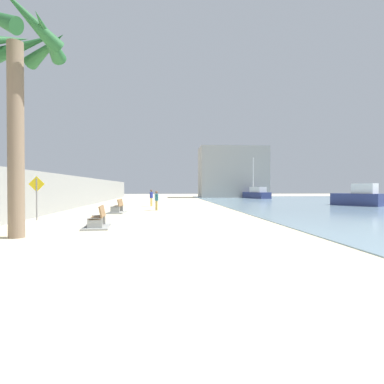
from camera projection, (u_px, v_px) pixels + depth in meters
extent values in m
plane|color=beige|center=(159.00, 207.00, 28.28)|extent=(120.00, 120.00, 0.00)
cube|color=gray|center=(73.00, 192.00, 27.61)|extent=(0.80, 64.00, 2.77)
cylinder|color=#7A6651|center=(16.00, 140.00, 11.12)|extent=(0.55, 0.55, 6.89)
cone|color=#235B2D|center=(48.00, 37.00, 11.16)|extent=(0.58, 2.41, 1.18)
cone|color=#235B2D|center=(46.00, 49.00, 12.01)|extent=(2.20, 1.99, 1.05)
cone|color=#235B2D|center=(26.00, 45.00, 12.13)|extent=(2.40, 0.71, 1.45)
cone|color=#235B2D|center=(0.00, 40.00, 11.68)|extent=(1.94, 2.20, 1.42)
cone|color=#235B2D|center=(31.00, 19.00, 10.50)|extent=(1.88, 2.15, 1.66)
cube|color=gray|center=(95.00, 224.00, 13.24)|extent=(0.62, 0.25, 0.50)
cube|color=gray|center=(99.00, 221.00, 14.62)|extent=(0.62, 0.25, 0.50)
cube|color=olive|center=(97.00, 218.00, 13.93)|extent=(0.64, 1.64, 0.06)
cube|color=olive|center=(102.00, 211.00, 13.96)|extent=(0.31, 1.61, 0.50)
cube|color=gray|center=(97.00, 227.00, 13.93)|extent=(1.29, 2.19, 0.08)
cube|color=gray|center=(115.00, 210.00, 21.43)|extent=(0.61, 0.22, 0.50)
cube|color=gray|center=(119.00, 209.00, 22.83)|extent=(0.61, 0.22, 0.50)
cube|color=olive|center=(117.00, 206.00, 22.13)|extent=(0.57, 1.62, 0.06)
cube|color=olive|center=(120.00, 202.00, 22.14)|extent=(0.23, 1.61, 0.50)
cube|color=gray|center=(117.00, 212.00, 22.14)|extent=(1.19, 2.14, 0.08)
cylinder|color=gold|center=(151.00, 202.00, 30.01)|extent=(0.12, 0.12, 0.78)
cylinder|color=gold|center=(152.00, 202.00, 30.13)|extent=(0.12, 0.12, 0.78)
cube|color=navy|center=(151.00, 195.00, 30.06)|extent=(0.31, 0.37, 0.56)
sphere|color=brown|center=(151.00, 191.00, 30.05)|extent=(0.21, 0.21, 0.21)
cylinder|color=navy|center=(150.00, 195.00, 29.86)|extent=(0.09, 0.09, 0.50)
cylinder|color=navy|center=(153.00, 195.00, 30.26)|extent=(0.09, 0.09, 0.50)
cylinder|color=gold|center=(156.00, 206.00, 24.65)|extent=(0.12, 0.12, 0.75)
cylinder|color=gold|center=(157.00, 206.00, 24.54)|extent=(0.12, 0.12, 0.75)
cube|color=teal|center=(157.00, 197.00, 24.58)|extent=(0.30, 0.37, 0.53)
sphere|color=brown|center=(156.00, 192.00, 24.58)|extent=(0.20, 0.20, 0.20)
cylinder|color=teal|center=(155.00, 197.00, 24.77)|extent=(0.09, 0.09, 0.48)
cylinder|color=teal|center=(158.00, 197.00, 24.39)|extent=(0.09, 0.09, 0.48)
cube|color=navy|center=(357.00, 199.00, 30.65)|extent=(4.10, 4.78, 1.16)
cube|color=white|center=(365.00, 188.00, 30.11)|extent=(2.22, 2.39, 0.98)
cube|color=navy|center=(254.00, 195.00, 52.25)|extent=(3.46, 7.83, 0.98)
cube|color=white|center=(258.00, 190.00, 51.15)|extent=(1.99, 3.55, 0.87)
cylinder|color=silver|center=(253.00, 175.00, 52.56)|extent=(0.12, 0.12, 5.75)
cylinder|color=slate|center=(37.00, 199.00, 17.08)|extent=(0.08, 0.08, 2.27)
cube|color=yellow|center=(37.00, 184.00, 17.07)|extent=(0.85, 0.03, 0.85)
cube|color=#9E9E99|center=(233.00, 172.00, 57.21)|extent=(12.00, 6.00, 9.07)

